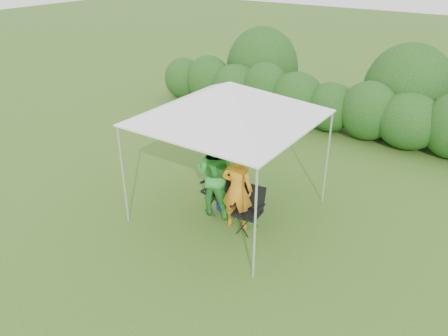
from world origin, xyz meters
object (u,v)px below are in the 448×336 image
Objects in this scene: canopy at (230,101)px; chair_right at (250,206)px; cooler at (228,202)px; chair_left at (221,185)px; woman at (216,174)px; man at (237,190)px.

chair_right is (0.69, -0.31, -1.94)m from canopy.
canopy is 2.29m from cooler.
chair_left is 0.55× the size of woman.
chair_right is at bearing -24.38° from canopy.
cooler is at bearing 27.86° from chair_left.
man is at bearing -19.68° from chair_left.
man reaches higher than chair_right.
chair_left is 0.42m from cooler.
woman is (-0.88, 0.11, 0.40)m from chair_right.
cooler is at bearing 149.93° from chair_right.
woman reaches higher than cooler.
chair_right is at bearing -175.84° from man.
man is at bearing -164.40° from chair_right.
chair_right is at bearing -7.24° from chair_left.
chair_left is at bearing -96.80° from woman.
chair_left is at bearing -48.36° from man.
chair_left is (-0.88, 0.30, 0.05)m from chair_right.
chair_left is at bearing -176.76° from canopy.
woman is at bearing -128.60° from cooler.
man is (0.64, -0.39, 0.28)m from chair_left.
chair_right is 2.05× the size of cooler.
woman reaches higher than chair_right.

